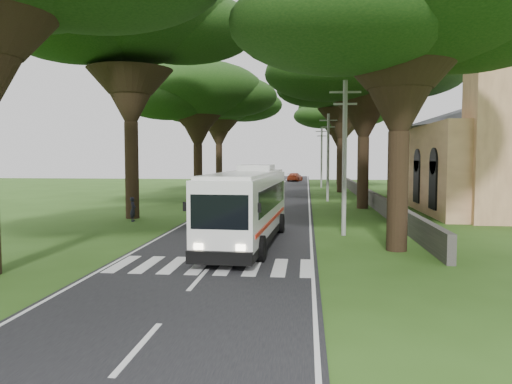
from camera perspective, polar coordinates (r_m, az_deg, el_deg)
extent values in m
plane|color=#294A15|center=(20.83, -4.18, -7.32)|extent=(140.00, 140.00, 0.00)
cube|color=black|center=(45.43, 1.29, -1.11)|extent=(8.00, 120.00, 0.04)
cube|color=silver|center=(18.91, -5.24, -8.50)|extent=(8.00, 3.00, 0.01)
cube|color=#383533|center=(44.58, 12.79, -0.55)|extent=(0.35, 50.00, 1.20)
cube|color=tan|center=(44.53, 24.75, 2.53)|extent=(12.00, 22.00, 6.40)
pyramid|color=#595960|center=(44.74, 24.96, 9.45)|extent=(14.00, 24.00, 2.20)
cube|color=tan|center=(34.10, 25.52, 5.17)|extent=(3.00, 3.00, 10.00)
cone|color=#595960|center=(34.74, 25.82, 14.78)|extent=(4.00, 4.00, 1.60)
cylinder|color=gray|center=(26.18, 10.08, 3.77)|extent=(0.24, 0.24, 8.00)
cube|color=gray|center=(26.39, 10.17, 11.17)|extent=(1.60, 0.10, 0.10)
cube|color=gray|center=(26.32, 10.15, 9.87)|extent=(1.20, 0.10, 0.10)
cylinder|color=gray|center=(46.15, 8.23, 3.89)|extent=(0.24, 0.24, 8.00)
cube|color=gray|center=(46.27, 8.27, 8.11)|extent=(1.60, 0.10, 0.10)
cube|color=gray|center=(46.23, 8.27, 7.37)|extent=(1.20, 0.10, 0.10)
cylinder|color=gray|center=(66.14, 7.50, 3.94)|extent=(0.24, 0.24, 8.00)
cube|color=gray|center=(66.22, 7.53, 6.88)|extent=(1.60, 0.10, 0.10)
cube|color=gray|center=(66.19, 7.52, 6.37)|extent=(1.20, 0.10, 0.10)
cylinder|color=black|center=(34.14, -14.00, 2.43)|extent=(0.90, 0.90, 6.41)
cone|color=black|center=(34.38, -14.15, 10.96)|extent=(3.20, 3.20, 3.80)
ellipsoid|color=black|center=(35.32, -14.30, 18.92)|extent=(13.82, 13.82, 5.81)
cylinder|color=black|center=(51.33, -6.65, 2.44)|extent=(0.90, 0.90, 5.35)
cone|color=black|center=(51.41, -6.69, 7.54)|extent=(3.20, 3.20, 3.80)
ellipsoid|color=black|center=(51.76, -6.72, 11.56)|extent=(13.35, 13.35, 5.61)
cylinder|color=black|center=(69.18, -4.25, 3.05)|extent=(0.90, 0.90, 5.78)
cone|color=black|center=(69.26, -4.27, 7.01)|extent=(3.20, 3.20, 3.80)
ellipsoid|color=black|center=(69.60, -4.29, 10.44)|extent=(14.41, 14.41, 6.05)
cylinder|color=black|center=(22.51, 15.88, 0.06)|extent=(0.90, 0.90, 5.19)
cone|color=black|center=(22.66, 16.10, 11.48)|extent=(3.20, 3.20, 3.80)
ellipsoid|color=black|center=(23.36, 16.28, 19.89)|extent=(12.94, 12.94, 5.44)
cylinder|color=black|center=(40.38, 12.12, 2.15)|extent=(0.90, 0.90, 5.64)
cone|color=black|center=(40.50, 12.22, 8.84)|extent=(3.20, 3.20, 3.80)
ellipsoid|color=black|center=(41.03, 12.31, 14.41)|extent=(13.95, 13.95, 5.86)
cylinder|color=black|center=(58.25, 9.69, 3.01)|extent=(0.90, 0.90, 6.18)
cone|color=black|center=(58.38, 9.75, 7.91)|extent=(3.20, 3.20, 3.80)
ellipsoid|color=black|center=(58.88, 9.81, 12.44)|extent=(13.40, 13.40, 5.63)
cylinder|color=black|center=(76.28, 9.53, 3.00)|extent=(0.90, 0.90, 5.53)
cone|color=black|center=(76.34, 9.57, 6.51)|extent=(3.20, 3.20, 3.80)
ellipsoid|color=black|center=(76.61, 9.60, 9.39)|extent=(12.59, 12.59, 5.29)
cube|color=white|center=(23.26, -1.03, -1.53)|extent=(2.99, 11.59, 2.82)
cube|color=black|center=(23.51, -0.92, -0.47)|extent=(2.94, 9.49, 1.05)
cube|color=black|center=(23.43, -1.03, -4.84)|extent=(3.03, 11.63, 0.33)
cube|color=red|center=(23.33, -1.03, -3.10)|extent=(2.98, 10.44, 0.17)
cube|color=white|center=(23.17, -1.04, 2.09)|extent=(2.77, 11.00, 0.17)
cylinder|color=black|center=(19.99, -6.31, -6.28)|extent=(0.39, 1.07, 1.05)
cylinder|color=black|center=(19.52, 0.53, -6.51)|extent=(0.39, 1.07, 1.05)
cylinder|color=black|center=(27.18, -2.21, -3.51)|extent=(0.39, 1.07, 1.05)
cylinder|color=black|center=(26.83, 2.82, -3.61)|extent=(0.39, 1.07, 1.05)
imported|color=#A6A6AB|center=(53.13, -0.90, 0.47)|extent=(2.11, 4.50, 1.49)
imported|color=navy|center=(66.97, 0.17, 1.12)|extent=(1.64, 3.92, 1.26)
imported|color=maroon|center=(83.18, 4.46, 1.72)|extent=(2.80, 5.04, 1.38)
imported|color=black|center=(32.57, -13.88, -1.93)|extent=(0.42, 0.59, 1.54)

